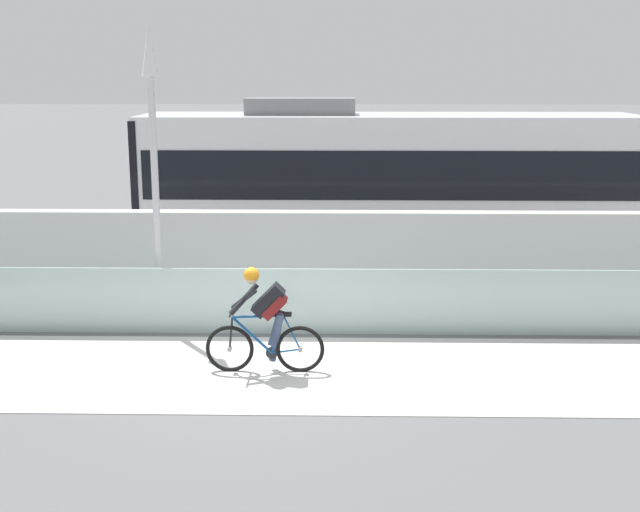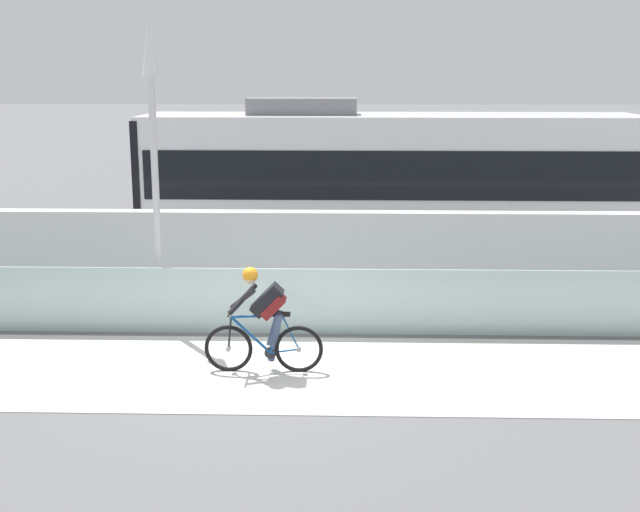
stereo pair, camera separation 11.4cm
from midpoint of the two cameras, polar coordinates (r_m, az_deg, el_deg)
The scene contains 9 objects.
ground_plane at distance 12.43m, azimuth -3.77°, elevation -8.01°, with size 200.00×200.00×0.00m, color slate.
bike_path_deck at distance 12.43m, azimuth -3.77°, elevation -7.99°, with size 32.00×3.20×0.01m, color silver.
glass_parapet at distance 14.00m, azimuth -3.10°, elevation -3.15°, with size 32.00×0.05×1.14m, color #ADC6C1.
concrete_barrier_wall at distance 15.66m, azimuth -2.58°, elevation -0.16°, with size 32.00×0.36×1.81m, color white.
tram_rail_near at distance 18.28m, azimuth -1.99°, elevation -1.18°, with size 32.00×0.08×0.01m, color #595654.
tram_rail_far at distance 19.67m, azimuth -1.73°, elevation -0.17°, with size 32.00×0.08×0.01m, color #595654.
tram at distance 18.62m, azimuth 5.03°, elevation 4.96°, with size 11.06×2.54×3.81m.
cyclist_on_bike at distance 12.17m, azimuth -3.66°, elevation -4.57°, with size 1.77×0.58×1.61m.
lamp_post_antenna at distance 14.11m, azimuth -11.26°, elevation 8.00°, with size 0.28×0.28×5.20m.
Camera 2 is at (1.19, -11.57, 4.40)m, focal length 46.12 mm.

